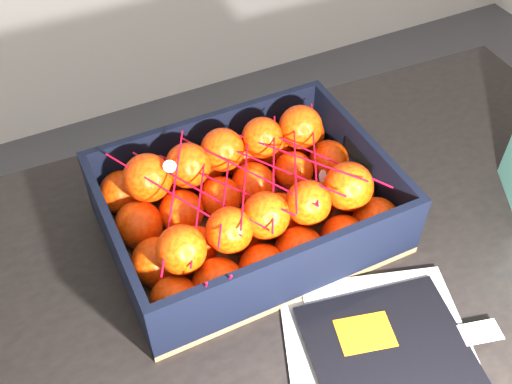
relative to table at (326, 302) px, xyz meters
name	(u,v)px	position (x,y,z in m)	size (l,w,h in m)	color
table	(326,302)	(0.00, 0.00, 0.00)	(1.24, 0.86, 0.75)	black
magazine_stack	(391,373)	(-0.02, -0.19, 0.11)	(0.34, 0.35, 0.02)	#B3B3AF
produce_crate	(248,213)	(-0.08, 0.13, 0.13)	(0.43, 0.32, 0.12)	#916543
clementine_heap	(247,200)	(-0.08, 0.13, 0.16)	(0.40, 0.30, 0.13)	#FF3505
mesh_net	(246,180)	(-0.09, 0.11, 0.22)	(0.35, 0.28, 0.10)	red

